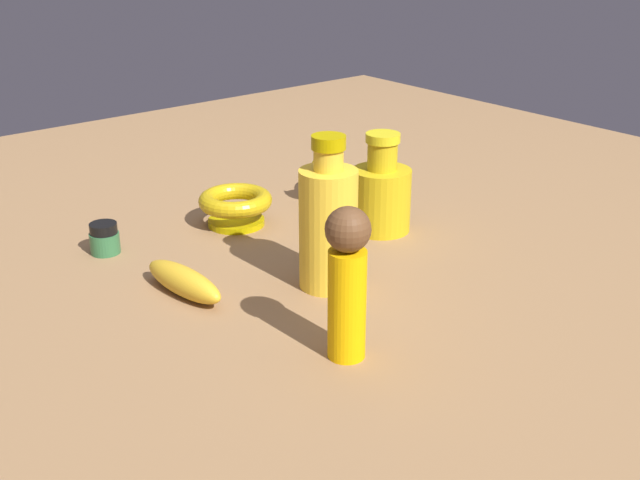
{
  "coord_description": "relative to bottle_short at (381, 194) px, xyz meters",
  "views": [
    {
      "loc": [
        0.81,
        -0.67,
        0.48
      ],
      "look_at": [
        0.0,
        0.0,
        0.04
      ],
      "focal_mm": 45.24,
      "sensor_mm": 36.0,
      "label": 1
    }
  ],
  "objects": [
    {
      "name": "bowl",
      "position": [
        -0.16,
        -0.17,
        -0.03
      ],
      "size": [
        0.12,
        0.12,
        0.06
      ],
      "color": "#B6A206",
      "rests_on": "ground"
    },
    {
      "name": "banana",
      "position": [
        0.0,
        -0.36,
        -0.04
      ],
      "size": [
        0.15,
        0.05,
        0.04
      ],
      "primitive_type": "ellipsoid",
      "rotation": [
        0.0,
        0.0,
        3.23
      ],
      "color": "gold",
      "rests_on": "ground"
    },
    {
      "name": "bottle_tall",
      "position": [
        0.1,
        -0.2,
        0.03
      ],
      "size": [
        0.08,
        0.08,
        0.21
      ],
      "color": "yellow",
      "rests_on": "ground"
    },
    {
      "name": "cat_figurine",
      "position": [
        -0.18,
        0.03,
        -0.02
      ],
      "size": [
        0.12,
        0.12,
        0.09
      ],
      "color": "yellow",
      "rests_on": "ground"
    },
    {
      "name": "person_figure_adult",
      "position": [
        0.26,
        -0.3,
        0.04
      ],
      "size": [
        0.06,
        0.06,
        0.18
      ],
      "color": "#F8B405",
      "rests_on": "ground"
    },
    {
      "name": "bottle_short",
      "position": [
        0.0,
        0.0,
        0.0
      ],
      "size": [
        0.09,
        0.09,
        0.16
      ],
      "color": "gold",
      "rests_on": "ground"
    },
    {
      "name": "nail_polish_jar",
      "position": [
        -0.2,
        -0.38,
        -0.04
      ],
      "size": [
        0.04,
        0.04,
        0.05
      ],
      "color": "#306B3E",
      "rests_on": "ground"
    },
    {
      "name": "ground",
      "position": [
        0.05,
        -0.17,
        -0.06
      ],
      "size": [
        2.0,
        2.0,
        0.0
      ],
      "primitive_type": "plane",
      "color": "#936D47"
    }
  ]
}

